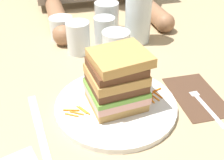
% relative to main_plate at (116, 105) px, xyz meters
% --- Properties ---
extents(ground_plane, '(3.00, 3.00, 0.00)m').
position_rel_main_plate_xyz_m(ground_plane, '(0.01, 0.03, -0.01)').
color(ground_plane, tan).
extents(main_plate, '(0.26, 0.26, 0.01)m').
position_rel_main_plate_xyz_m(main_plate, '(0.00, 0.00, 0.00)').
color(main_plate, white).
rests_on(main_plate, ground_plane).
extents(sandwich, '(0.13, 0.12, 0.12)m').
position_rel_main_plate_xyz_m(sandwich, '(0.00, 0.00, 0.07)').
color(sandwich, tan).
rests_on(sandwich, main_plate).
extents(carrot_shred_0, '(0.02, 0.03, 0.00)m').
position_rel_main_plate_xyz_m(carrot_shred_0, '(-0.07, -0.00, 0.01)').
color(carrot_shred_0, orange).
rests_on(carrot_shred_0, main_plate).
extents(carrot_shred_1, '(0.03, 0.02, 0.00)m').
position_rel_main_plate_xyz_m(carrot_shred_1, '(-0.09, -0.01, 0.01)').
color(carrot_shred_1, orange).
rests_on(carrot_shred_1, main_plate).
extents(carrot_shred_2, '(0.03, 0.01, 0.00)m').
position_rel_main_plate_xyz_m(carrot_shred_2, '(-0.10, 0.00, 0.01)').
color(carrot_shred_2, orange).
rests_on(carrot_shred_2, main_plate).
extents(carrot_shred_3, '(0.02, 0.03, 0.00)m').
position_rel_main_plate_xyz_m(carrot_shred_3, '(-0.07, -0.01, 0.01)').
color(carrot_shred_3, orange).
rests_on(carrot_shred_3, main_plate).
extents(carrot_shred_4, '(0.03, 0.02, 0.00)m').
position_rel_main_plate_xyz_m(carrot_shred_4, '(-0.10, -0.01, 0.01)').
color(carrot_shred_4, orange).
rests_on(carrot_shred_4, main_plate).
extents(carrot_shred_5, '(0.03, 0.02, 0.00)m').
position_rel_main_plate_xyz_m(carrot_shred_5, '(0.07, -0.00, 0.01)').
color(carrot_shred_5, orange).
rests_on(carrot_shred_5, main_plate).
extents(carrot_shred_6, '(0.02, 0.01, 0.00)m').
position_rel_main_plate_xyz_m(carrot_shred_6, '(0.10, 0.02, 0.01)').
color(carrot_shred_6, orange).
rests_on(carrot_shred_6, main_plate).
extents(carrot_shred_7, '(0.02, 0.02, 0.00)m').
position_rel_main_plate_xyz_m(carrot_shred_7, '(0.08, 0.00, 0.01)').
color(carrot_shred_7, orange).
rests_on(carrot_shred_7, main_plate).
extents(carrot_shred_8, '(0.01, 0.03, 0.00)m').
position_rel_main_plate_xyz_m(carrot_shred_8, '(0.10, 0.00, 0.01)').
color(carrot_shred_8, orange).
rests_on(carrot_shred_8, main_plate).
extents(carrot_shred_9, '(0.01, 0.02, 0.00)m').
position_rel_main_plate_xyz_m(carrot_shred_9, '(0.06, 0.01, 0.01)').
color(carrot_shred_9, orange).
rests_on(carrot_shred_9, main_plate).
extents(carrot_shred_10, '(0.01, 0.03, 0.00)m').
position_rel_main_plate_xyz_m(carrot_shred_10, '(0.08, -0.01, 0.01)').
color(carrot_shred_10, orange).
rests_on(carrot_shred_10, main_plate).
extents(carrot_shred_11, '(0.03, 0.01, 0.00)m').
position_rel_main_plate_xyz_m(carrot_shred_11, '(0.07, 0.01, 0.01)').
color(carrot_shred_11, orange).
rests_on(carrot_shred_11, main_plate).
extents(carrot_shred_12, '(0.01, 0.03, 0.00)m').
position_rel_main_plate_xyz_m(carrot_shred_12, '(0.09, -0.00, 0.01)').
color(carrot_shred_12, orange).
rests_on(carrot_shred_12, main_plate).
extents(napkin_dark, '(0.11, 0.17, 0.00)m').
position_rel_main_plate_xyz_m(napkin_dark, '(0.19, -0.01, -0.00)').
color(napkin_dark, '#4C3323').
rests_on(napkin_dark, ground_plane).
extents(fork, '(0.02, 0.17, 0.00)m').
position_rel_main_plate_xyz_m(fork, '(0.19, -0.04, -0.00)').
color(fork, silver).
rests_on(fork, napkin_dark).
extents(knife, '(0.03, 0.20, 0.00)m').
position_rel_main_plate_xyz_m(knife, '(-0.16, -0.02, -0.00)').
color(knife, silver).
rests_on(knife, ground_plane).
extents(juice_glass, '(0.08, 0.08, 0.08)m').
position_rel_main_plate_xyz_m(juice_glass, '(0.06, 0.20, 0.03)').
color(juice_glass, white).
rests_on(juice_glass, ground_plane).
extents(water_bottle, '(0.08, 0.08, 0.27)m').
position_rel_main_plate_xyz_m(water_bottle, '(0.16, 0.29, 0.11)').
color(water_bottle, silver).
rests_on(water_bottle, ground_plane).
extents(empty_tumbler_0, '(0.07, 0.07, 0.07)m').
position_rel_main_plate_xyz_m(empty_tumbler_0, '(-0.07, 0.37, 0.03)').
color(empty_tumbler_0, silver).
rests_on(empty_tumbler_0, ground_plane).
extents(empty_tumbler_1, '(0.08, 0.08, 0.09)m').
position_rel_main_plate_xyz_m(empty_tumbler_1, '(0.08, 0.39, 0.04)').
color(empty_tumbler_1, silver).
rests_on(empty_tumbler_1, ground_plane).
extents(empty_tumbler_2, '(0.06, 0.06, 0.08)m').
position_rel_main_plate_xyz_m(empty_tumbler_2, '(0.05, 0.30, 0.03)').
color(empty_tumbler_2, silver).
rests_on(empty_tumbler_2, ground_plane).
extents(empty_tumbler_3, '(0.07, 0.07, 0.09)m').
position_rel_main_plate_xyz_m(empty_tumbler_3, '(-0.03, 0.27, 0.04)').
color(empty_tumbler_3, silver).
rests_on(empty_tumbler_3, ground_plane).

